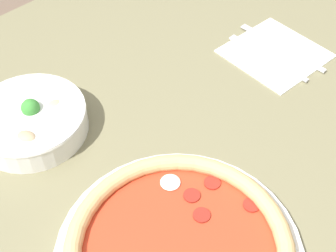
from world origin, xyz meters
The scene contains 6 objects.
dining_table centered at (0.00, 0.00, 0.66)m, with size 1.34×1.02×0.75m.
pizza centered at (-0.14, -0.19, 0.76)m, with size 0.35×0.35×0.04m.
bowl centered at (-0.15, 0.16, 0.77)m, with size 0.20×0.20×0.07m.
napkin centered at (0.32, -0.01, 0.75)m, with size 0.19×0.19×0.00m.
fork centered at (0.30, -0.02, 0.75)m, with size 0.02×0.20×0.00m.
knife centered at (0.34, -0.02, 0.75)m, with size 0.02×0.21×0.01m.
Camera 1 is at (-0.38, -0.40, 1.36)m, focal length 50.00 mm.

